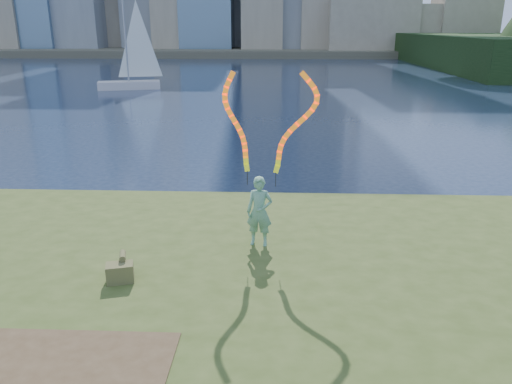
{
  "coord_description": "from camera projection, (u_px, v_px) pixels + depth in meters",
  "views": [
    {
      "loc": [
        0.79,
        -8.05,
        5.19
      ],
      "look_at": [
        0.41,
        1.0,
        2.15
      ],
      "focal_mm": 35.0,
      "sensor_mm": 36.0,
      "label": 1
    }
  ],
  "objects": [
    {
      "name": "ground",
      "position": [
        232.0,
        318.0,
        9.31
      ],
      "size": [
        320.0,
        320.0,
        0.0
      ],
      "primitive_type": "plane",
      "color": "#17233B",
      "rests_on": "ground"
    },
    {
      "name": "far_shore",
      "position": [
        274.0,
        50.0,
        99.12
      ],
      "size": [
        320.0,
        40.0,
        1.2
      ],
      "primitive_type": "cube",
      "color": "#504B3A",
      "rests_on": "ground"
    },
    {
      "name": "woman_with_ribbons",
      "position": [
        260.0,
        178.0,
        10.1
      ],
      "size": [
        1.97,
        0.48,
        3.88
      ],
      "rotation": [
        0.0,
        0.0,
        -0.16
      ],
      "color": "#207244",
      "rests_on": "grassy_knoll"
    },
    {
      "name": "canvas_bag",
      "position": [
        120.0,
        271.0,
        8.96
      ],
      "size": [
        0.54,
        0.61,
        0.45
      ],
      "rotation": [
        0.0,
        0.0,
        0.26
      ],
      "color": "brown",
      "rests_on": "grassy_knoll"
    },
    {
      "name": "sailboat",
      "position": [
        131.0,
        72.0,
        42.26
      ],
      "size": [
        5.48,
        2.95,
        8.27
      ],
      "rotation": [
        0.0,
        0.0,
        0.27
      ],
      "color": "beige",
      "rests_on": "ground"
    }
  ]
}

